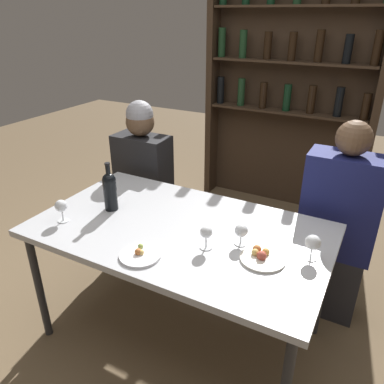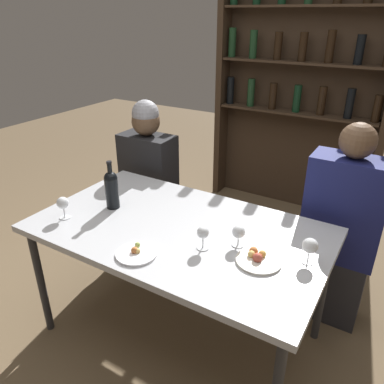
# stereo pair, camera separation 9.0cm
# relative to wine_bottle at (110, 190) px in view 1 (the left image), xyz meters

# --- Properties ---
(ground_plane) EXTENTS (10.00, 10.00, 0.00)m
(ground_plane) POSITION_rel_wine_bottle_xyz_m (0.45, 0.01, -0.87)
(ground_plane) COLOR brown
(dining_table) EXTENTS (1.54, 0.90, 0.75)m
(dining_table) POSITION_rel_wine_bottle_xyz_m (0.45, 0.01, -0.18)
(dining_table) COLOR #B7BABF
(dining_table) RESTS_ON ground_plane
(wine_rack_wall) EXTENTS (1.55, 0.21, 2.08)m
(wine_rack_wall) POSITION_rel_wine_bottle_xyz_m (0.45, 2.00, 0.23)
(wine_rack_wall) COLOR #38281C
(wine_rack_wall) RESTS_ON ground_plane
(wine_bottle) EXTENTS (0.08, 0.08, 0.28)m
(wine_bottle) POSITION_rel_wine_bottle_xyz_m (0.00, 0.00, 0.00)
(wine_bottle) COLOR black
(wine_bottle) RESTS_ON dining_table
(wine_glass_0) EXTENTS (0.06, 0.06, 0.12)m
(wine_glass_0) POSITION_rel_wine_bottle_xyz_m (0.65, -0.10, -0.04)
(wine_glass_0) COLOR silver
(wine_glass_0) RESTS_ON dining_table
(wine_glass_1) EXTENTS (0.07, 0.07, 0.12)m
(wine_glass_1) POSITION_rel_wine_bottle_xyz_m (1.12, 0.06, -0.04)
(wine_glass_1) COLOR silver
(wine_glass_1) RESTS_ON dining_table
(wine_glass_2) EXTENTS (0.07, 0.07, 0.13)m
(wine_glass_2) POSITION_rel_wine_bottle_xyz_m (-0.14, -0.23, -0.04)
(wine_glass_2) COLOR silver
(wine_glass_2) RESTS_ON dining_table
(wine_glass_3) EXTENTS (0.06, 0.06, 0.11)m
(wine_glass_3) POSITION_rel_wine_bottle_xyz_m (0.79, 0.01, -0.05)
(wine_glass_3) COLOR silver
(wine_glass_3) RESTS_ON dining_table
(food_plate_0) EXTENTS (0.19, 0.19, 0.04)m
(food_plate_0) POSITION_rel_wine_bottle_xyz_m (0.41, -0.30, -0.12)
(food_plate_0) COLOR white
(food_plate_0) RESTS_ON dining_table
(food_plate_1) EXTENTS (0.21, 0.21, 0.05)m
(food_plate_1) POSITION_rel_wine_bottle_xyz_m (0.92, -0.05, -0.11)
(food_plate_1) COLOR silver
(food_plate_1) RESTS_ON dining_table
(seated_person_left) EXTENTS (0.41, 0.22, 1.23)m
(seated_person_left) POSITION_rel_wine_bottle_xyz_m (-0.24, 0.64, -0.28)
(seated_person_left) COLOR #26262B
(seated_person_left) RESTS_ON ground_plane
(seated_person_right) EXTENTS (0.43, 0.22, 1.26)m
(seated_person_right) POSITION_rel_wine_bottle_xyz_m (1.16, 0.64, -0.28)
(seated_person_right) COLOR #26262B
(seated_person_right) RESTS_ON ground_plane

